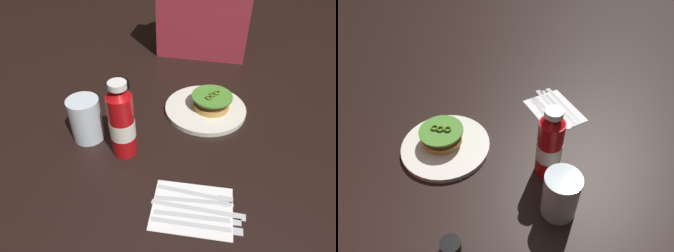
{
  "view_description": "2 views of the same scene",
  "coord_description": "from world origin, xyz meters",
  "views": [
    {
      "loc": [
        0.09,
        -0.69,
        0.59
      ],
      "look_at": [
        -0.04,
        -0.09,
        0.08
      ],
      "focal_mm": 32.11,
      "sensor_mm": 36.0,
      "label": 1
    },
    {
      "loc": [
        -0.63,
        0.22,
        0.72
      ],
      "look_at": [
        -0.02,
        -0.06,
        0.08
      ],
      "focal_mm": 34.47,
      "sensor_mm": 36.0,
      "label": 2
    }
  ],
  "objects": [
    {
      "name": "water_glass",
      "position": [
        -0.28,
        -0.09,
        0.07
      ],
      "size": [
        0.09,
        0.09,
        0.13
      ],
      "primitive_type": "cylinder",
      "color": "silver",
      "rests_on": "ground_plane"
    },
    {
      "name": "napkin",
      "position": [
        0.06,
        -0.27,
        0.0
      ],
      "size": [
        0.19,
        0.15,
        0.0
      ],
      "primitive_type": "cube",
      "rotation": [
        0.0,
        0.0,
        0.05
      ],
      "color": "white",
      "rests_on": "ground_plane"
    },
    {
      "name": "condiment_cup",
      "position": [
        -0.26,
        0.19,
        0.01
      ],
      "size": [
        0.05,
        0.05,
        0.03
      ],
      "primitive_type": "cylinder",
      "color": "black",
      "rests_on": "ground_plane"
    },
    {
      "name": "spoon_utensil",
      "position": [
        0.08,
        -0.25,
        0.0
      ],
      "size": [
        0.19,
        0.04,
        0.0
      ],
      "color": "silver",
      "rests_on": "napkin"
    },
    {
      "name": "fork_utensil",
      "position": [
        0.07,
        -0.23,
        0.0
      ],
      "size": [
        0.19,
        0.03,
        0.0
      ],
      "color": "silver",
      "rests_on": "napkin"
    },
    {
      "name": "ground_plane",
      "position": [
        0.0,
        0.0,
        0.0
      ],
      "size": [
        3.0,
        3.0,
        0.0
      ],
      "primitive_type": "plane",
      "color": "black"
    },
    {
      "name": "steak_knife",
      "position": [
        0.08,
        -0.29,
        0.0
      ],
      "size": [
        0.2,
        0.03,
        0.0
      ],
      "color": "silver",
      "rests_on": "napkin"
    },
    {
      "name": "dinner_plate",
      "position": [
        0.04,
        0.11,
        0.01
      ],
      "size": [
        0.26,
        0.26,
        0.02
      ],
      "primitive_type": "cylinder",
      "color": "silver",
      "rests_on": "ground_plane"
    },
    {
      "name": "ketchup_bottle",
      "position": [
        -0.15,
        -0.12,
        0.1
      ],
      "size": [
        0.07,
        0.07,
        0.22
      ],
      "color": "#B30D10",
      "rests_on": "ground_plane"
    },
    {
      "name": "table_knife",
      "position": [
        0.08,
        -0.27,
        0.0
      ],
      "size": [
        0.22,
        0.02,
        0.0
      ],
      "color": "silver",
      "rests_on": "napkin"
    },
    {
      "name": "burger_sandwich",
      "position": [
        0.06,
        0.11,
        0.04
      ],
      "size": [
        0.13,
        0.13,
        0.05
      ],
      "color": "#C38F45",
      "rests_on": "dinner_plate"
    },
    {
      "name": "butter_knife",
      "position": [
        0.09,
        -0.32,
        0.0
      ],
      "size": [
        0.2,
        0.02,
        0.0
      ],
      "color": "silver",
      "rests_on": "napkin"
    }
  ]
}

